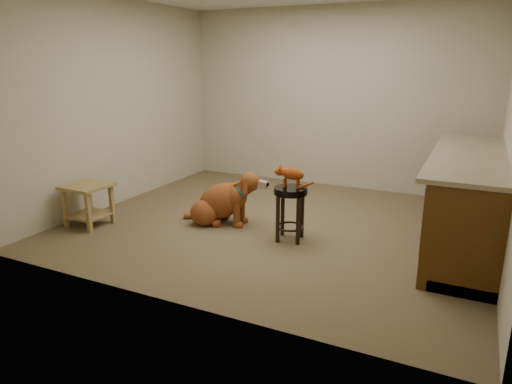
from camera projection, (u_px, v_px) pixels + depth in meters
The scene contains 8 objects.
floor at pixel (277, 224), 5.28m from camera, with size 4.50×4.00×0.01m, color brown.
room_shell at pixel (279, 75), 4.82m from camera, with size 4.54×4.04×2.62m.
cabinet_run at pixel (467, 203), 4.60m from camera, with size 0.70×2.56×0.94m.
padded_stool at pixel (290, 203), 4.71m from camera, with size 0.35×0.35×0.57m.
wood_stool at pixel (458, 196), 4.93m from camera, with size 0.54×0.54×0.79m.
side_table at pixel (88, 199), 5.17m from camera, with size 0.47×0.47×0.48m.
golden_retriever at pixel (222, 202), 5.26m from camera, with size 1.06×0.57×0.67m.
tabby_kitten at pixel (290, 174), 4.63m from camera, with size 0.40×0.20×0.26m.
Camera 1 is at (1.95, -4.58, 1.79)m, focal length 32.00 mm.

